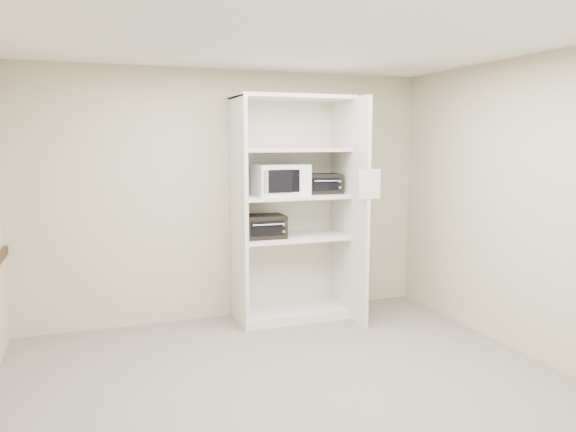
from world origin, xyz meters
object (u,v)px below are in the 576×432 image
object	(u,v)px
microwave	(281,180)
toaster_oven_lower	(263,226)
shelving_unit	(296,216)
toaster_oven_upper	(323,184)

from	to	relation	value
microwave	toaster_oven_lower	distance (m)	0.53
shelving_unit	toaster_oven_upper	distance (m)	0.47
microwave	toaster_oven_upper	world-z (taller)	microwave
toaster_oven_upper	microwave	bearing A→B (deg)	-172.72
toaster_oven_upper	toaster_oven_lower	size ratio (longest dim) A/B	0.86
shelving_unit	microwave	distance (m)	0.44
shelving_unit	toaster_oven_upper	size ratio (longest dim) A/B	6.39
toaster_oven_lower	toaster_oven_upper	bearing A→B (deg)	3.73
toaster_oven_upper	toaster_oven_lower	world-z (taller)	toaster_oven_upper
shelving_unit	microwave	xyz separation A→B (m)	(-0.18, -0.02, 0.40)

